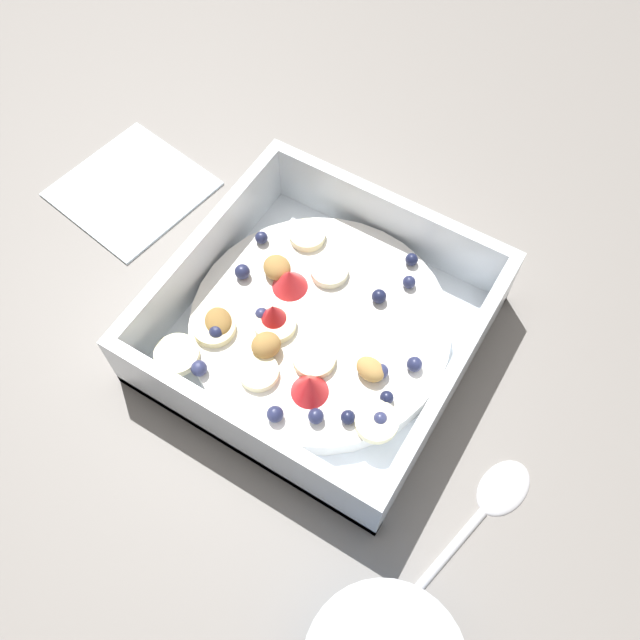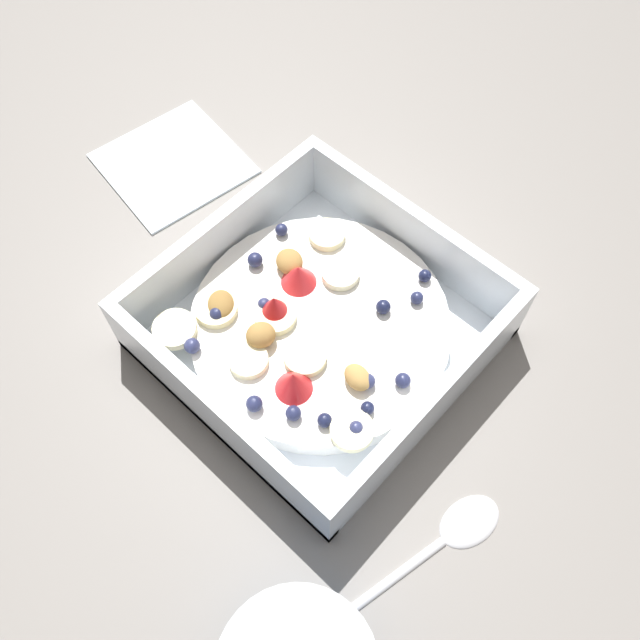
# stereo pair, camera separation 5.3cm
# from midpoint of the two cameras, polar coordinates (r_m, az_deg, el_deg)

# --- Properties ---
(ground_plane) EXTENTS (2.40, 2.40, 0.00)m
(ground_plane) POSITION_cam_midpoint_polar(r_m,az_deg,el_deg) (0.56, -1.16, -1.01)
(ground_plane) COLOR gray
(fruit_bowl) EXTENTS (0.23, 0.23, 0.06)m
(fruit_bowl) POSITION_cam_midpoint_polar(r_m,az_deg,el_deg) (0.53, -3.03, -0.85)
(fruit_bowl) COLOR white
(fruit_bowl) RESTS_ON ground
(spoon) EXTENTS (0.06, 0.17, 0.01)m
(spoon) POSITION_cam_midpoint_polar(r_m,az_deg,el_deg) (0.50, 10.46, -15.92)
(spoon) COLOR silver
(spoon) RESTS_ON ground
(folded_napkin) EXTENTS (0.14, 0.14, 0.01)m
(folded_napkin) POSITION_cam_midpoint_polar(r_m,az_deg,el_deg) (0.67, -17.73, 10.31)
(folded_napkin) COLOR silver
(folded_napkin) RESTS_ON ground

